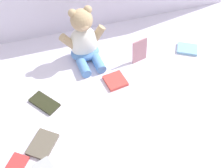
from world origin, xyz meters
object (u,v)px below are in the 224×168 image
at_px(book_case_1, 140,51).
at_px(book_case_3, 44,103).
at_px(teddy_bear, 84,41).
at_px(book_case_2, 115,81).
at_px(book_case_6, 187,49).
at_px(book_case_0, 43,144).
at_px(book_case_5, 15,167).

relative_size(book_case_1, book_case_3, 0.93).
xyz_separation_m(teddy_bear, book_case_3, (-0.26, -0.25, -0.10)).
bearing_deg(book_case_2, book_case_6, -175.47).
xyz_separation_m(book_case_0, book_case_2, (0.39, 0.24, 0.00)).
bearing_deg(book_case_2, teddy_bear, -73.97).
bearing_deg(book_case_3, book_case_1, -22.04).
distance_m(book_case_1, book_case_3, 0.54).
xyz_separation_m(teddy_bear, book_case_5, (-0.41, -0.52, -0.11)).
distance_m(book_case_2, book_case_6, 0.47).
height_order(book_case_0, book_case_6, book_case_0).
bearing_deg(book_case_3, book_case_6, -27.79).
bearing_deg(book_case_1, book_case_3, -178.69).
xyz_separation_m(book_case_1, book_case_2, (-0.17, -0.11, -0.06)).
bearing_deg(book_case_6, teddy_bear, 108.43).
bearing_deg(book_case_5, book_case_3, -83.39).
xyz_separation_m(teddy_bear, book_case_1, (0.27, -0.11, -0.05)).
distance_m(book_case_0, book_case_2, 0.46).
bearing_deg(teddy_bear, book_case_0, -127.15).
height_order(book_case_1, book_case_6, book_case_1).
distance_m(teddy_bear, book_case_6, 0.57).
height_order(book_case_5, book_case_6, book_case_6).
relative_size(book_case_0, book_case_5, 1.12).
distance_m(book_case_0, book_case_6, 0.91).
bearing_deg(book_case_0, book_case_5, -113.87).
relative_size(teddy_bear, book_case_6, 2.74).
bearing_deg(book_case_2, book_case_0, 23.20).
height_order(book_case_2, book_case_6, book_case_2).
distance_m(book_case_0, book_case_1, 0.66).
bearing_deg(teddy_bear, book_case_1, -26.13).
relative_size(teddy_bear, book_case_1, 2.29).
relative_size(book_case_1, book_case_2, 1.27).
distance_m(book_case_3, book_case_5, 0.31).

